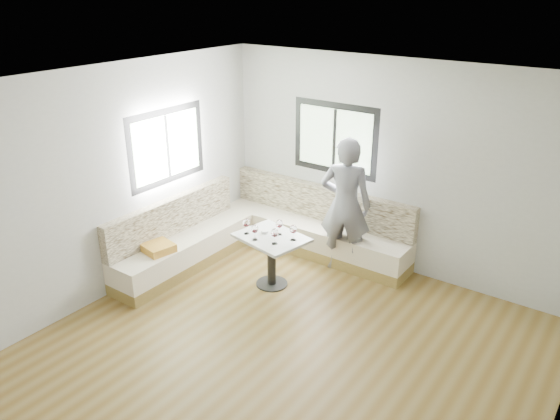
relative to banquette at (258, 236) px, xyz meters
name	(u,v)px	position (x,y,z in m)	size (l,w,h in m)	color
room	(281,231)	(1.51, -1.55, 1.08)	(5.01, 5.01, 2.81)	brown
banquette	(258,236)	(0.00, 0.00, 0.00)	(2.90, 2.80, 0.95)	olive
table	(272,249)	(0.62, -0.50, 0.19)	(0.95, 0.80, 0.69)	black
person	(345,205)	(1.14, 0.43, 0.59)	(0.67, 0.44, 1.85)	slate
olive_ramekin	(265,232)	(0.49, -0.47, 0.38)	(0.09, 0.09, 0.04)	white
wine_glass_a	(246,223)	(0.31, -0.62, 0.50)	(0.09, 0.09, 0.20)	white
wine_glass_b	(255,229)	(0.51, -0.70, 0.50)	(0.09, 0.09, 0.20)	white
wine_glass_c	(275,233)	(0.77, -0.65, 0.50)	(0.09, 0.09, 0.20)	white
wine_glass_d	(279,224)	(0.66, -0.40, 0.50)	(0.09, 0.09, 0.20)	white
wine_glass_e	(293,230)	(0.90, -0.43, 0.50)	(0.09, 0.09, 0.20)	white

